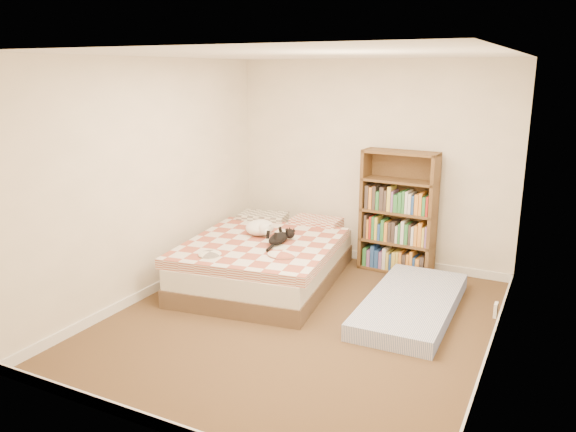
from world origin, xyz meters
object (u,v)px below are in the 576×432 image
at_px(bookshelf, 398,227).
at_px(black_cat, 280,238).
at_px(floor_mattress, 411,304).
at_px(white_dog, 260,228).
at_px(bed, 268,259).

height_order(bookshelf, black_cat, bookshelf).
distance_m(floor_mattress, white_dog, 1.92).
distance_m(bookshelf, floor_mattress, 1.30).
xyz_separation_m(floor_mattress, black_cat, (-1.49, 0.00, 0.50)).
bearing_deg(white_dog, floor_mattress, -11.89).
height_order(bed, black_cat, black_cat).
bearing_deg(floor_mattress, white_dog, 173.83).
relative_size(bed, bookshelf, 1.60).
xyz_separation_m(floor_mattress, white_dog, (-1.83, 0.17, 0.53)).
bearing_deg(black_cat, bookshelf, 61.79).
distance_m(black_cat, white_dog, 0.38).
distance_m(bookshelf, black_cat, 1.51).
height_order(bookshelf, white_dog, bookshelf).
height_order(bed, bookshelf, bookshelf).
relative_size(bed, black_cat, 3.90).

